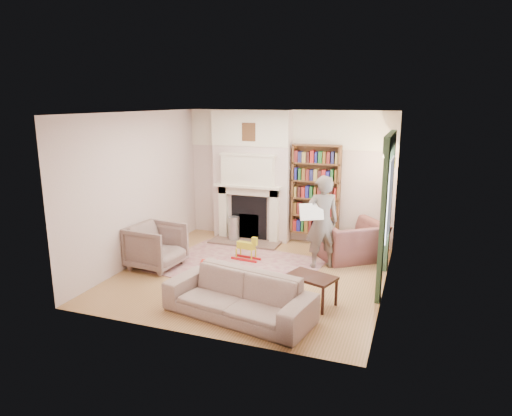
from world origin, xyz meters
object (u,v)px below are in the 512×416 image
at_px(armchair_reading, 351,241).
at_px(sofa, 239,296).
at_px(paraffin_heater, 234,229).
at_px(man_reading, 322,222).
at_px(coffee_table, 311,290).
at_px(armchair_left, 156,246).
at_px(bookcase, 316,190).
at_px(rocking_horse, 246,248).

relative_size(armchair_reading, sofa, 0.54).
bearing_deg(sofa, paraffin_heater, 124.77).
bearing_deg(man_reading, paraffin_heater, -53.50).
xyz_separation_m(armchair_reading, coffee_table, (-0.26, -2.19, -0.15)).
distance_m(armchair_left, sofa, 2.52).
xyz_separation_m(sofa, coffee_table, (0.87, 0.75, -0.09)).
relative_size(armchair_reading, paraffin_heater, 2.07).
bearing_deg(paraffin_heater, armchair_reading, -6.85).
bearing_deg(man_reading, armchair_reading, -157.02).
xyz_separation_m(armchair_left, man_reading, (2.83, 1.02, 0.45)).
relative_size(bookcase, paraffin_heater, 3.36).
distance_m(armchair_left, paraffin_heater, 2.07).
bearing_deg(paraffin_heater, bookcase, 14.66).
relative_size(coffee_table, paraffin_heater, 1.27).
distance_m(paraffin_heater, rocking_horse, 1.23).
relative_size(armchair_reading, man_reading, 0.67).
distance_m(coffee_table, paraffin_heater, 3.38).
bearing_deg(man_reading, coffee_table, 66.62).
bearing_deg(armchair_reading, armchair_left, -10.92).
xyz_separation_m(coffee_table, rocking_horse, (-1.61, 1.47, 0.02)).
xyz_separation_m(man_reading, paraffin_heater, (-2.10, 0.91, -0.58)).
bearing_deg(paraffin_heater, armchair_left, -110.66).
bearing_deg(paraffin_heater, coffee_table, -47.43).
height_order(paraffin_heater, rocking_horse, paraffin_heater).
xyz_separation_m(armchair_reading, paraffin_heater, (-2.55, 0.31, -0.10)).
bearing_deg(armchair_left, armchair_reading, -58.41).
relative_size(armchair_left, paraffin_heater, 1.61).
bearing_deg(sofa, man_reading, 84.84).
height_order(sofa, coffee_table, sofa).
relative_size(paraffin_heater, rocking_horse, 1.01).
xyz_separation_m(man_reading, coffee_table, (0.19, -1.59, -0.63)).
xyz_separation_m(sofa, rocking_horse, (-0.74, 2.22, -0.07)).
height_order(sofa, paraffin_heater, sofa).
relative_size(bookcase, armchair_left, 2.09).
relative_size(coffee_table, rocking_horse, 1.28).
bearing_deg(armchair_reading, man_reading, 15.87).
bearing_deg(man_reading, armchair_left, -10.27).
bearing_deg(armchair_left, rocking_horse, -51.94).
bearing_deg(armchair_left, sofa, -116.18).
xyz_separation_m(bookcase, sofa, (-0.26, -3.68, -0.86)).
distance_m(armchair_left, rocking_horse, 1.68).
bearing_deg(man_reading, bookcase, -102.66).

